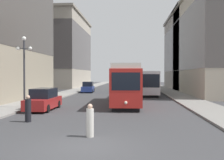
{
  "coord_description": "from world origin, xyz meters",
  "views": [
    {
      "loc": [
        1.96,
        -10.46,
        2.93
      ],
      "look_at": [
        0.4,
        9.88,
        2.55
      ],
      "focal_mm": 41.72,
      "sensor_mm": 36.0,
      "label": 1
    }
  ],
  "objects_px": {
    "parked_car_left_near": "(88,87)",
    "pedestrian_crossing_near": "(28,110)",
    "streetcar": "(126,83)",
    "lamp_post_left_near": "(24,61)",
    "pedestrian_crossing_far": "(90,122)",
    "transit_bus": "(147,82)",
    "parked_car_left_mid": "(44,100)"
  },
  "relations": [
    {
      "from": "parked_car_left_near",
      "to": "pedestrian_crossing_near",
      "type": "height_order",
      "value": "parked_car_left_near"
    },
    {
      "from": "streetcar",
      "to": "lamp_post_left_near",
      "type": "distance_m",
      "value": 9.87
    },
    {
      "from": "pedestrian_crossing_far",
      "to": "transit_bus",
      "type": "bearing_deg",
      "value": 15.17
    },
    {
      "from": "pedestrian_crossing_near",
      "to": "parked_car_left_mid",
      "type": "bearing_deg",
      "value": 177.03
    },
    {
      "from": "streetcar",
      "to": "pedestrian_crossing_near",
      "type": "relative_size",
      "value": 7.29
    },
    {
      "from": "parked_car_left_near",
      "to": "parked_car_left_mid",
      "type": "relative_size",
      "value": 0.9
    },
    {
      "from": "pedestrian_crossing_near",
      "to": "pedestrian_crossing_far",
      "type": "xyz_separation_m",
      "value": [
        4.5,
        -3.59,
        -0.05
      ]
    },
    {
      "from": "parked_car_left_mid",
      "to": "pedestrian_crossing_near",
      "type": "xyz_separation_m",
      "value": [
        0.93,
        -5.58,
        -0.06
      ]
    },
    {
      "from": "pedestrian_crossing_near",
      "to": "pedestrian_crossing_far",
      "type": "bearing_deg",
      "value": 38.9
    },
    {
      "from": "parked_car_left_near",
      "to": "pedestrian_crossing_near",
      "type": "relative_size",
      "value": 2.63
    },
    {
      "from": "streetcar",
      "to": "pedestrian_crossing_far",
      "type": "height_order",
      "value": "streetcar"
    },
    {
      "from": "lamp_post_left_near",
      "to": "pedestrian_crossing_far",
      "type": "bearing_deg",
      "value": -52.96
    },
    {
      "from": "streetcar",
      "to": "pedestrian_crossing_near",
      "type": "bearing_deg",
      "value": -120.93
    },
    {
      "from": "streetcar",
      "to": "parked_car_left_near",
      "type": "relative_size",
      "value": 2.77
    },
    {
      "from": "streetcar",
      "to": "transit_bus",
      "type": "height_order",
      "value": "streetcar"
    },
    {
      "from": "pedestrian_crossing_near",
      "to": "pedestrian_crossing_far",
      "type": "distance_m",
      "value": 5.76
    },
    {
      "from": "parked_car_left_mid",
      "to": "pedestrian_crossing_near",
      "type": "relative_size",
      "value": 2.94
    },
    {
      "from": "streetcar",
      "to": "pedestrian_crossing_near",
      "type": "xyz_separation_m",
      "value": [
        -5.85,
        -10.35,
        -1.32
      ]
    },
    {
      "from": "parked_car_left_near",
      "to": "pedestrian_crossing_far",
      "type": "relative_size",
      "value": 2.81
    },
    {
      "from": "parked_car_left_mid",
      "to": "transit_bus",
      "type": "bearing_deg",
      "value": 61.49
    },
    {
      "from": "transit_bus",
      "to": "pedestrian_crossing_near",
      "type": "distance_m",
      "value": 25.29
    },
    {
      "from": "transit_bus",
      "to": "pedestrian_crossing_near",
      "type": "relative_size",
      "value": 7.4
    },
    {
      "from": "transit_bus",
      "to": "lamp_post_left_near",
      "type": "xyz_separation_m",
      "value": [
        -11.63,
        -17.56,
        2.18
      ]
    },
    {
      "from": "transit_bus",
      "to": "lamp_post_left_near",
      "type": "height_order",
      "value": "lamp_post_left_near"
    },
    {
      "from": "lamp_post_left_near",
      "to": "streetcar",
      "type": "bearing_deg",
      "value": 25.98
    },
    {
      "from": "pedestrian_crossing_far",
      "to": "parked_car_left_near",
      "type": "bearing_deg",
      "value": 33.97
    },
    {
      "from": "streetcar",
      "to": "pedestrian_crossing_far",
      "type": "relative_size",
      "value": 7.77
    },
    {
      "from": "parked_car_left_near",
      "to": "parked_car_left_mid",
      "type": "height_order",
      "value": "same"
    },
    {
      "from": "lamp_post_left_near",
      "to": "parked_car_left_near",
      "type": "bearing_deg",
      "value": 84.98
    },
    {
      "from": "streetcar",
      "to": "parked_car_left_mid",
      "type": "bearing_deg",
      "value": -146.3
    },
    {
      "from": "streetcar",
      "to": "parked_car_left_near",
      "type": "height_order",
      "value": "streetcar"
    },
    {
      "from": "parked_car_left_near",
      "to": "streetcar",
      "type": "bearing_deg",
      "value": -71.41
    }
  ]
}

